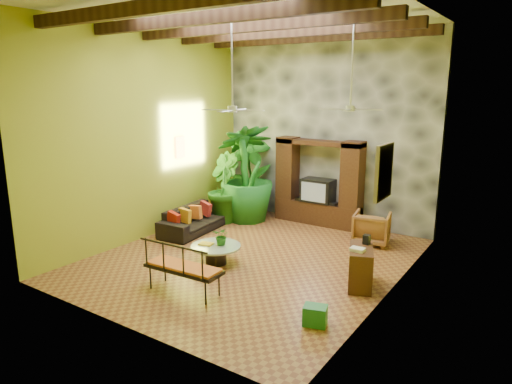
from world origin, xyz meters
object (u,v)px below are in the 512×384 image
Objects in this scene: wicker_armchair at (372,228)px; iron_bench at (181,265)px; sofa at (196,219)px; coffee_table at (216,252)px; side_console at (360,267)px; tall_plant_c at (247,173)px; entertainment_center at (318,189)px; tall_plant_a at (250,173)px; green_bin at (315,315)px; tall_plant_b at (223,187)px; ceiling_fan_front at (232,99)px; ceiling_fan_back at (351,98)px.

iron_bench is (-1.87, -4.52, 0.16)m from wicker_armchair.
sofa is 2.36m from coffee_table.
sofa is 3.70m from iron_bench.
sofa is 4.83m from side_console.
side_console is at bearing -105.44° from sofa.
tall_plant_c reaches higher than iron_bench.
tall_plant_a is (-2.14, -0.13, 0.23)m from entertainment_center.
wicker_armchair reaches higher than green_bin.
tall_plant_b is at bearing 115.34° from iron_bench.
tall_plant_b is at bearing -136.02° from tall_plant_c.
wicker_armchair is 0.43× the size of tall_plant_b.
ceiling_fan_front is at bearing -47.81° from tall_plant_b.
sofa is at bearing -94.35° from tall_plant_a.
side_console is (4.76, -0.84, 0.05)m from sofa.
entertainment_center is 5.57m from green_bin.
entertainment_center is 4.06m from side_console.
sofa is (-3.90, -0.41, -3.08)m from ceiling_fan_back.
wicker_armchair is (4.10, 1.58, 0.06)m from sofa.
sofa is 1.45× the size of iron_bench.
tall_plant_c is (0.48, 0.46, 0.38)m from tall_plant_b.
coffee_table is at bearing 170.72° from side_console.
entertainment_center is 2.59m from tall_plant_b.
entertainment_center is at bearing -34.47° from wicker_armchair.
sofa is 0.82× the size of tall_plant_c.
tall_plant_b is 1.82× the size of coffee_table.
entertainment_center reaches higher than iron_bench.
entertainment_center is at bearing 3.35° from tall_plant_a.
tall_plant_a reaches higher than iron_bench.
ceiling_fan_front reaches higher than iron_bench.
tall_plant_a reaches higher than green_bin.
tall_plant_b is (-3.85, 0.67, -2.45)m from ceiling_fan_back.
iron_bench is at bearing -172.18° from green_bin.
tall_plant_a is 4.16m from coffee_table.
ceiling_fan_front is 4.56m from wicker_armchair.
side_console is at bearing 12.29° from coffee_table.
sofa is 1.15× the size of tall_plant_b.
ceiling_fan_front reaches higher than sofa.
entertainment_center is 1.26× the size of tall_plant_b.
ceiling_fan_front reaches higher than coffee_table.
ceiling_fan_front is at bearing -93.24° from entertainment_center.
ceiling_fan_front reaches higher than wicker_armchair.
iron_bench is (-0.08, -5.29, -0.43)m from entertainment_center.
entertainment_center is at bearing 83.10° from coffee_table.
entertainment_center is 2.29× the size of coffee_table.
side_console is (2.46, -3.18, -0.59)m from entertainment_center.
entertainment_center is 3.91m from coffee_table.
ceiling_fan_back is at bearing -9.80° from tall_plant_b.
entertainment_center is 3.35m from sofa.
sofa reaches higher than coffee_table.
entertainment_center is 5.31m from iron_bench.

